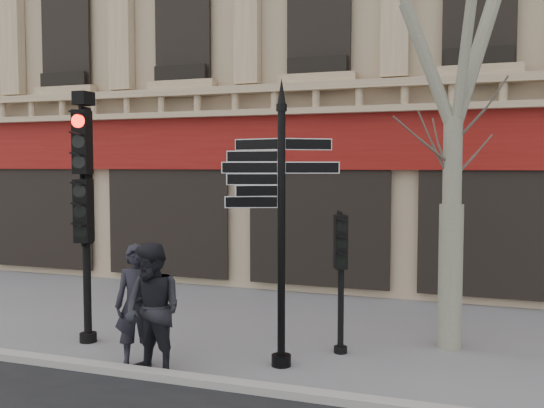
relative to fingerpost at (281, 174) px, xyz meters
The scene contains 7 objects.
ground 3.04m from the fingerpost, 162.20° to the left, with size 80.00×80.00×0.00m, color slate.
kerb 3.18m from the fingerpost, 125.48° to the right, with size 80.00×0.25×0.12m, color gray.
fingerpost is the anchor object (origin of this frame).
traffic_signal_main 3.56m from the fingerpost, behind, with size 0.55×0.45×4.29m.
traffic_signal_secondary 1.78m from the fingerpost, 52.60° to the left, with size 0.45×0.39×2.26m.
pedestrian_a 2.95m from the fingerpost, 161.05° to the right, with size 0.68×0.45×1.87m, color black.
pedestrian_b 2.73m from the fingerpost, 147.54° to the right, with size 0.94×0.74×1.94m, color black.
Camera 1 is at (3.68, -8.84, 3.06)m, focal length 40.00 mm.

